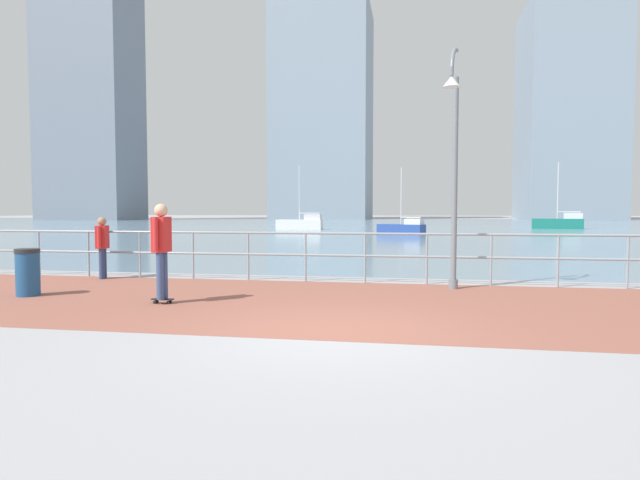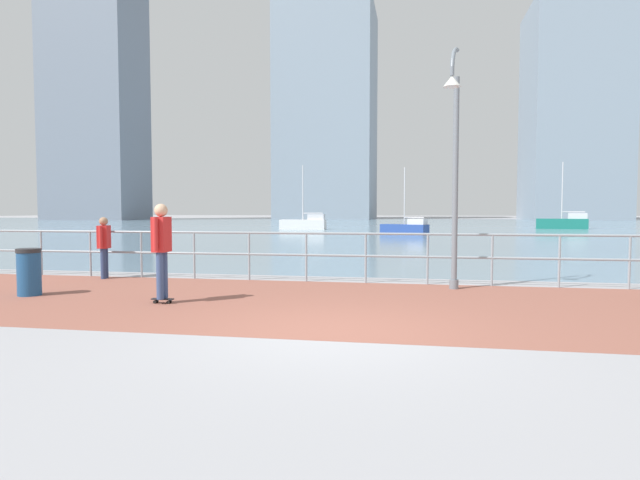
% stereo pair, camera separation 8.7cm
% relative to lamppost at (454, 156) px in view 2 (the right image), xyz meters
% --- Properties ---
extents(ground, '(220.00, 220.00, 0.00)m').
position_rel_lamppost_xyz_m(ground, '(-1.91, 35.69, -2.80)').
color(ground, '#9E9EA3').
extents(brick_paving, '(28.00, 5.58, 0.01)m').
position_rel_lamppost_xyz_m(brick_paving, '(-1.91, -2.03, -2.79)').
color(brick_paving, '#935647').
rests_on(brick_paving, ground).
extents(harbor_water, '(180.00, 88.00, 0.00)m').
position_rel_lamppost_xyz_m(harbor_water, '(-1.91, 45.76, -2.79)').
color(harbor_water, '#6B899E').
rests_on(harbor_water, ground).
extents(waterfront_railing, '(25.25, 0.06, 1.17)m').
position_rel_lamppost_xyz_m(waterfront_railing, '(-1.91, 0.76, -1.99)').
color(waterfront_railing, '#8C99A3').
rests_on(waterfront_railing, ground).
extents(lamppost, '(0.40, 0.80, 5.06)m').
position_rel_lamppost_xyz_m(lamppost, '(0.00, 0.00, 0.00)').
color(lamppost, slate).
rests_on(lamppost, ground).
extents(skateboarder, '(0.40, 0.55, 1.80)m').
position_rel_lamppost_xyz_m(skateboarder, '(-5.25, -2.61, -1.71)').
color(skateboarder, black).
rests_on(skateboarder, ground).
extents(bystander, '(0.32, 0.56, 1.51)m').
position_rel_lamppost_xyz_m(bystander, '(-8.30, 0.41, -1.92)').
color(bystander, navy).
rests_on(bystander, ground).
extents(trash_bin, '(0.46, 0.46, 0.93)m').
position_rel_lamppost_xyz_m(trash_bin, '(-8.25, -2.24, -2.33)').
color(trash_bin, navy).
rests_on(trash_bin, ground).
extents(sailboat_teal, '(3.91, 1.23, 5.49)m').
position_rel_lamppost_xyz_m(sailboat_teal, '(-10.29, 33.47, -2.27)').
color(sailboat_teal, white).
rests_on(sailboat_teal, ground).
extents(sailboat_blue, '(3.36, 2.29, 4.56)m').
position_rel_lamppost_xyz_m(sailboat_blue, '(-1.52, 25.37, -2.36)').
color(sailboat_blue, '#284799').
rests_on(sailboat_blue, ground).
extents(sailboat_yellow, '(4.36, 2.07, 5.89)m').
position_rel_lamppost_xyz_m(sailboat_yellow, '(11.94, 38.90, -2.23)').
color(sailboat_yellow, '#197266').
rests_on(sailboat_yellow, ground).
extents(tower_beige, '(17.40, 17.37, 41.47)m').
position_rel_lamppost_xyz_m(tower_beige, '(-17.64, 89.16, 17.10)').
color(tower_beige, '#8493A3').
rests_on(tower_beige, ground).
extents(tower_concrete, '(15.01, 16.43, 38.44)m').
position_rel_lamppost_xyz_m(tower_concrete, '(25.30, 87.76, 15.59)').
color(tower_concrete, '#8493A3').
rests_on(tower_concrete, ground).
extents(tower_slate, '(14.91, 10.23, 40.37)m').
position_rel_lamppost_xyz_m(tower_slate, '(-54.36, 71.50, 16.56)').
color(tower_slate, slate).
rests_on(tower_slate, ground).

